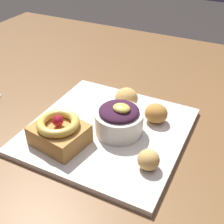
% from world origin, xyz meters
% --- Properties ---
extents(dining_table, '(1.56, 0.97, 0.73)m').
position_xyz_m(dining_table, '(0.00, 0.00, 0.65)').
color(dining_table, brown).
rests_on(dining_table, ground_plane).
extents(front_plate, '(0.31, 0.31, 0.01)m').
position_xyz_m(front_plate, '(-0.07, -0.11, 0.74)').
color(front_plate, silver).
rests_on(front_plate, dining_table).
extents(cake_slice, '(0.11, 0.10, 0.06)m').
position_xyz_m(cake_slice, '(-0.13, -0.19, 0.77)').
color(cake_slice, '#B77F3D').
rests_on(cake_slice, front_plate).
extents(berry_ramekin, '(0.10, 0.10, 0.07)m').
position_xyz_m(berry_ramekin, '(-0.04, -0.11, 0.77)').
color(berry_ramekin, silver).
rests_on(berry_ramekin, front_plate).
extents(fritter_front, '(0.05, 0.05, 0.05)m').
position_xyz_m(fritter_front, '(-0.07, -0.02, 0.77)').
color(fritter_front, tan).
rests_on(fritter_front, front_plate).
extents(fritter_middle, '(0.05, 0.04, 0.04)m').
position_xyz_m(fritter_middle, '(0.01, -0.04, 0.76)').
color(fritter_middle, '#BC7F38').
rests_on(fritter_middle, front_plate).
extents(fritter_back, '(0.04, 0.04, 0.04)m').
position_xyz_m(fritter_back, '(0.05, -0.18, 0.76)').
color(fritter_back, tan).
rests_on(fritter_back, front_plate).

